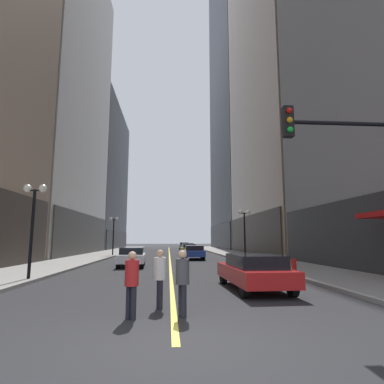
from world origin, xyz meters
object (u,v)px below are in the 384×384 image
car_blue (194,252)px  street_lamp_left_far (114,227)px  street_lamp_right_mid (244,223)px  street_lamp_left_near (34,210)px  car_green (188,247)px  traffic_light_near_right (364,173)px  fire_hydrant_right (294,266)px  pedestrian_in_white_shirt (160,274)px  car_silver (184,246)px  pedestrian_in_red_jacket (132,279)px  car_yellow (189,249)px  pedestrian_with_orange_bag (183,278)px  car_white (132,256)px  car_red (254,270)px

car_blue → street_lamp_left_far: street_lamp_left_far is taller
car_blue → street_lamp_right_mid: 6.09m
car_blue → street_lamp_left_near: bearing=-119.1°
street_lamp_left_far → street_lamp_left_near: bearing=-90.0°
car_green → traffic_light_near_right: 42.37m
car_green → fire_hydrant_right: (3.94, -32.91, -0.32)m
street_lamp_right_mid → pedestrian_in_white_shirt: bearing=-110.8°
car_green → fire_hydrant_right: bearing=-83.2°
car_silver → traffic_light_near_right: (2.50, -53.02, 3.03)m
pedestrian_in_red_jacket → fire_hydrant_right: size_ratio=2.00×
car_yellow → car_silver: bearing=88.8°
car_blue → car_yellow: bearing=89.5°
car_yellow → street_lamp_left_near: street_lamp_left_near is taller
car_yellow → pedestrian_with_orange_bag: 32.59m
traffic_light_near_right → street_lamp_right_mid: 18.64m
car_white → car_green: same height
pedestrian_in_red_jacket → pedestrian_with_orange_bag: pedestrian_with_orange_bag is taller
fire_hydrant_right → car_yellow: bearing=101.0°
car_red → street_lamp_left_far: (-9.49, 24.57, 2.54)m
street_lamp_right_mid → car_yellow: bearing=106.2°
pedestrian_with_orange_bag → fire_hydrant_right: bearing=54.9°
car_white → pedestrian_in_white_shirt: bearing=-80.4°
car_yellow → car_silver: same height
car_yellow → pedestrian_with_orange_bag: (-2.22, -32.52, 0.22)m
car_green → street_lamp_right_mid: street_lamp_right_mid is taller
pedestrian_in_white_shirt → street_lamp_left_far: size_ratio=0.36×
traffic_light_near_right → street_lamp_left_near: 13.53m
car_red → street_lamp_left_near: size_ratio=1.07×
pedestrian_with_orange_bag → car_silver: bearing=87.2°
car_blue → pedestrian_in_red_jacket: (-3.38, -22.74, 0.20)m
car_yellow → street_lamp_right_mid: 14.46m
car_white → street_lamp_right_mid: size_ratio=0.93×
car_white → car_yellow: bearing=73.9°
car_white → pedestrian_in_red_jacket: pedestrian_in_red_jacket is taller
traffic_light_near_right → street_lamp_left_near: size_ratio=1.28×
car_blue → fire_hydrant_right: bearing=-70.8°
car_silver → street_lamp_right_mid: street_lamp_right_mid is taller
car_red → car_yellow: 28.56m
car_silver → pedestrian_in_white_shirt: bearing=-93.5°
traffic_light_near_right → car_silver: bearing=92.7°
car_white → street_lamp_left_far: bearing=105.0°
car_red → pedestrian_in_white_shirt: size_ratio=2.98×
car_yellow → car_silver: 20.75m
car_red → car_blue: same height
car_silver → street_lamp_right_mid: (3.55, -34.42, 2.54)m
pedestrian_in_red_jacket → street_lamp_left_far: (-5.36, 28.66, 2.33)m
car_red → car_blue: 18.67m
pedestrian_in_white_shirt → street_lamp_right_mid: street_lamp_right_mid is taller
car_green → car_yellow: bearing=-93.1°
street_lamp_left_far → street_lamp_right_mid: same height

